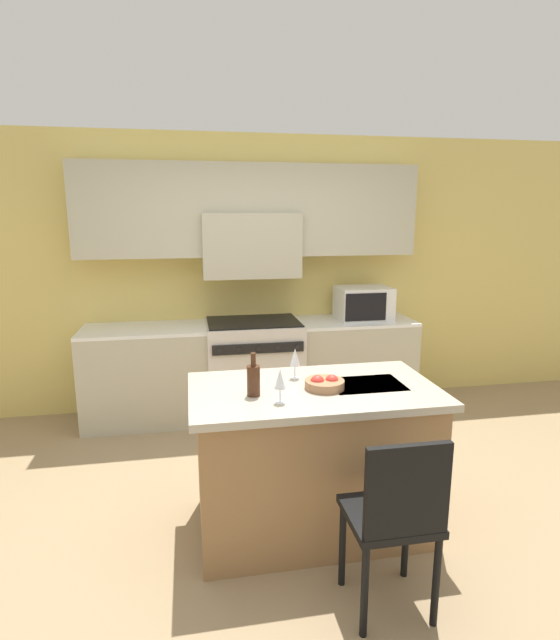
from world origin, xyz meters
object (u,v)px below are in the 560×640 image
at_px(island_chair, 396,514).
at_px(wine_glass_near, 280,380).
at_px(microwave, 363,303).
at_px(wine_bottle, 254,379).
at_px(wine_glass_far, 295,358).
at_px(fruit_bowl, 324,384).
at_px(range_stove, 254,368).

height_order(island_chair, wine_glass_near, wine_glass_near).
bearing_deg(microwave, wine_bottle, -124.79).
distance_m(wine_glass_far, fruit_bowl, 0.27).
xyz_separation_m(island_chair, fruit_bowl, (-0.15, 0.75, 0.40)).
xyz_separation_m(range_stove, microwave, (1.10, 0.02, 0.60)).
bearing_deg(wine_bottle, microwave, 55.21).
relative_size(range_stove, wine_bottle, 3.72).
relative_size(microwave, island_chair, 0.54).
distance_m(wine_bottle, wine_glass_near, 0.20).
bearing_deg(wine_glass_near, island_chair, -51.31).
xyz_separation_m(island_chair, wine_glass_near, (-0.45, 0.57, 0.50)).
relative_size(microwave, wine_bottle, 2.05).
bearing_deg(island_chair, wine_glass_near, 128.69).
bearing_deg(wine_glass_far, fruit_bowl, -57.10).
distance_m(microwave, wine_glass_far, 2.01).
height_order(microwave, fruit_bowl, microwave).
relative_size(range_stove, wine_glass_near, 4.76).
xyz_separation_m(microwave, wine_glass_far, (-1.06, -1.70, -0.01)).
bearing_deg(microwave, fruit_bowl, -115.81).
height_order(wine_bottle, wine_glass_far, wine_bottle).
distance_m(range_stove, microwave, 1.26).
bearing_deg(fruit_bowl, range_stove, 95.43).
distance_m(microwave, wine_glass_near, 2.43).
bearing_deg(range_stove, island_chair, -82.83).
distance_m(island_chair, wine_glass_near, 0.88).
bearing_deg(island_chair, microwave, 73.80).
distance_m(microwave, wine_bottle, 2.38).
distance_m(island_chair, wine_glass_far, 1.12).
relative_size(island_chair, wine_glass_far, 4.87).
bearing_deg(fruit_bowl, wine_glass_far, 122.90).
height_order(wine_bottle, wine_glass_near, wine_bottle).
relative_size(wine_bottle, fruit_bowl, 1.07).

